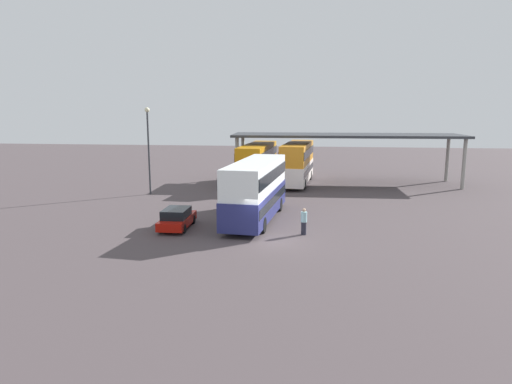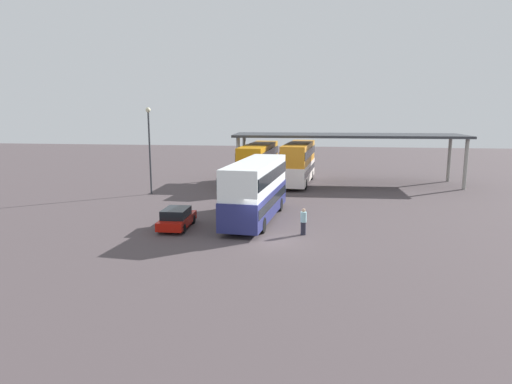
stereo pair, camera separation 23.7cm
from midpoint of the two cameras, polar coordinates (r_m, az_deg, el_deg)
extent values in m
plane|color=#4B4143|center=(27.35, 1.45, -6.00)|extent=(140.00, 140.00, 0.00)
cube|color=navy|center=(31.89, 0.21, -1.30)|extent=(3.47, 10.59, 1.82)
cube|color=white|center=(31.57, 0.22, 2.08)|extent=(3.38, 10.38, 1.98)
cube|color=black|center=(31.85, 0.21, -0.92)|extent=(3.47, 10.18, 0.62)
cube|color=black|center=(31.55, 0.22, 2.25)|extent=(3.47, 10.18, 0.79)
cube|color=black|center=(36.80, 1.95, 0.69)|extent=(2.16, 0.29, 1.09)
cube|color=orange|center=(36.67, 1.96, 2.03)|extent=(1.78, 0.24, 0.36)
cylinder|color=black|center=(35.38, -0.48, -1.41)|extent=(0.37, 1.02, 1.00)
cylinder|color=black|center=(34.93, 3.20, -1.57)|extent=(0.37, 1.02, 1.00)
cylinder|color=black|center=(29.29, -3.36, -3.90)|extent=(0.37, 1.02, 1.00)
cylinder|color=black|center=(28.76, 1.06, -4.15)|extent=(0.37, 1.02, 1.00)
cube|color=#B0130A|center=(30.36, -9.59, -3.53)|extent=(1.72, 4.02, 0.55)
cube|color=black|center=(30.04, -9.72, -2.57)|extent=(1.55, 2.22, 0.58)
cylinder|color=black|center=(31.77, -10.25, -3.30)|extent=(0.21, 0.60, 0.60)
cylinder|color=black|center=(31.37, -7.64, -3.39)|extent=(0.21, 0.60, 0.60)
cylinder|color=black|center=(29.48, -11.63, -4.41)|extent=(0.21, 0.60, 0.60)
cylinder|color=black|center=(29.05, -8.83, -4.53)|extent=(0.21, 0.60, 0.60)
cube|color=white|center=(47.10, 0.49, 2.47)|extent=(3.06, 11.21, 1.83)
cube|color=orange|center=(46.88, 0.49, 4.77)|extent=(2.97, 10.99, 1.98)
cube|color=black|center=(47.07, 0.49, 2.73)|extent=(3.07, 10.77, 0.62)
cube|color=black|center=(46.87, 0.49, 4.89)|extent=(3.07, 10.77, 0.79)
cube|color=black|center=(52.43, 1.57, 3.57)|extent=(2.06, 0.22, 1.10)
cube|color=orange|center=(52.33, 1.58, 4.52)|extent=(1.70, 0.18, 0.36)
cylinder|color=black|center=(50.75, -0.03, 2.16)|extent=(0.34, 1.01, 1.00)
cylinder|color=black|center=(50.39, 2.41, 2.10)|extent=(0.34, 1.01, 1.00)
cylinder|color=black|center=(44.09, -1.71, 0.92)|extent=(0.34, 1.01, 1.00)
cylinder|color=black|center=(43.68, 1.09, 0.84)|extent=(0.34, 1.01, 1.00)
cube|color=white|center=(47.71, 5.45, 2.55)|extent=(3.26, 10.58, 1.87)
cube|color=orange|center=(47.48, 5.49, 4.87)|extent=(3.17, 10.37, 2.02)
cube|color=black|center=(47.68, 5.45, 2.81)|extent=(3.26, 10.17, 0.64)
cube|color=black|center=(47.48, 5.49, 4.99)|extent=(3.26, 10.17, 0.81)
cube|color=black|center=(52.76, 6.12, 3.58)|extent=(2.05, 0.27, 1.12)
cube|color=orange|center=(52.66, 6.14, 4.55)|extent=(1.69, 0.22, 0.36)
cylinder|color=black|center=(51.12, 4.66, 2.19)|extent=(0.36, 1.02, 1.00)
cylinder|color=black|center=(50.88, 7.08, 2.11)|extent=(0.36, 1.02, 1.00)
cylinder|color=black|center=(44.80, 3.55, 1.06)|extent=(0.36, 1.02, 1.00)
cylinder|color=black|center=(44.53, 6.32, 0.96)|extent=(0.36, 1.02, 1.00)
cube|color=#33353A|center=(48.26, 11.51, 6.93)|extent=(23.50, 6.98, 0.25)
cylinder|color=#9E9B93|center=(53.15, 23.08, 3.83)|extent=(0.36, 0.36, 4.89)
cylinder|color=#9E9B93|center=(48.46, 24.82, 3.15)|extent=(0.36, 0.36, 4.89)
cylinder|color=#9E9B93|center=(51.05, -1.35, 4.41)|extent=(0.36, 0.36, 4.89)
cylinder|color=#9E9B93|center=(46.14, -2.09, 3.78)|extent=(0.36, 0.36, 4.89)
cylinder|color=#33353A|center=(42.42, -12.94, 4.70)|extent=(0.16, 0.16, 7.47)
sphere|color=beige|center=(42.24, -13.16, 9.95)|extent=(0.44, 0.44, 0.44)
cylinder|color=#262633|center=(28.52, 6.16, -4.54)|extent=(0.32, 0.32, 0.81)
cylinder|color=#94C4CC|center=(28.34, 6.19, -3.12)|extent=(0.38, 0.38, 0.64)
sphere|color=tan|center=(28.24, 6.20, -2.27)|extent=(0.23, 0.23, 0.23)
camera|label=1|loc=(0.12, -89.79, 0.04)|focal=32.07mm
camera|label=2|loc=(0.12, 90.21, -0.04)|focal=32.07mm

